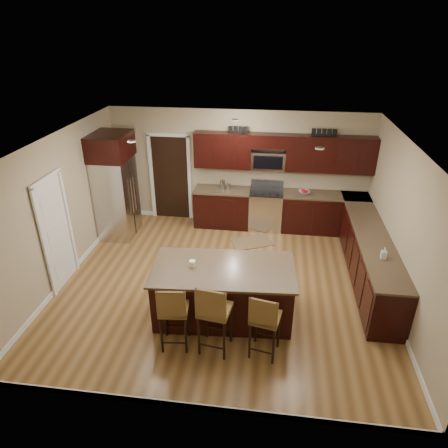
# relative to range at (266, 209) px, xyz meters

# --- Properties ---
(floor) EXTENTS (6.00, 6.00, 0.00)m
(floor) POSITION_rel_range_xyz_m (-0.68, -2.45, -0.47)
(floor) COLOR olive
(floor) RESTS_ON ground
(ceiling) EXTENTS (6.00, 6.00, 0.00)m
(ceiling) POSITION_rel_range_xyz_m (-0.68, -2.45, 2.23)
(ceiling) COLOR silver
(ceiling) RESTS_ON wall_back
(wall_back) EXTENTS (6.00, 0.00, 6.00)m
(wall_back) POSITION_rel_range_xyz_m (-0.68, 0.30, 0.88)
(wall_back) COLOR tan
(wall_back) RESTS_ON floor
(wall_left) EXTENTS (0.00, 5.50, 5.50)m
(wall_left) POSITION_rel_range_xyz_m (-3.68, -2.45, 0.88)
(wall_left) COLOR tan
(wall_left) RESTS_ON floor
(wall_right) EXTENTS (0.00, 5.50, 5.50)m
(wall_right) POSITION_rel_range_xyz_m (2.32, -2.45, 0.88)
(wall_right) COLOR tan
(wall_right) RESTS_ON floor
(base_cabinets) EXTENTS (4.02, 3.96, 0.92)m
(base_cabinets) POSITION_rel_range_xyz_m (1.22, -1.01, -0.01)
(base_cabinets) COLOR black
(base_cabinets) RESTS_ON floor
(upper_cabinets) EXTENTS (4.00, 0.33, 0.80)m
(upper_cabinets) POSITION_rel_range_xyz_m (0.36, 0.13, 1.37)
(upper_cabinets) COLOR black
(upper_cabinets) RESTS_ON wall_back
(range) EXTENTS (0.76, 0.64, 1.11)m
(range) POSITION_rel_range_xyz_m (0.00, 0.00, 0.00)
(range) COLOR silver
(range) RESTS_ON floor
(microwave) EXTENTS (0.76, 0.31, 0.40)m
(microwave) POSITION_rel_range_xyz_m (0.00, 0.15, 1.15)
(microwave) COLOR silver
(microwave) RESTS_ON upper_cabinets
(doorway) EXTENTS (0.85, 0.03, 2.06)m
(doorway) POSITION_rel_range_xyz_m (-2.33, 0.28, 0.56)
(doorway) COLOR black
(doorway) RESTS_ON floor
(pantry_door) EXTENTS (0.03, 0.80, 2.04)m
(pantry_door) POSITION_rel_range_xyz_m (-3.66, -2.75, 0.55)
(pantry_door) COLOR white
(pantry_door) RESTS_ON floor
(letter_decor) EXTENTS (2.20, 0.03, 0.15)m
(letter_decor) POSITION_rel_range_xyz_m (0.22, 0.13, 1.82)
(letter_decor) COLOR black
(letter_decor) RESTS_ON upper_cabinets
(island) EXTENTS (2.35, 1.34, 0.92)m
(island) POSITION_rel_range_xyz_m (-0.56, -3.31, -0.04)
(island) COLOR black
(island) RESTS_ON floor
(stool_left) EXTENTS (0.46, 0.46, 1.11)m
(stool_left) POSITION_rel_range_xyz_m (-1.18, -4.15, 0.22)
(stool_left) COLOR brown
(stool_left) RESTS_ON floor
(stool_mid) EXTENTS (0.50, 0.50, 1.19)m
(stool_mid) POSITION_rel_range_xyz_m (-0.59, -4.16, 0.27)
(stool_mid) COLOR brown
(stool_mid) RESTS_ON floor
(stool_right) EXTENTS (0.48, 0.48, 1.09)m
(stool_right) POSITION_rel_range_xyz_m (0.14, -4.15, 0.21)
(stool_right) COLOR brown
(stool_right) RESTS_ON floor
(refrigerator) EXTENTS (0.79, 0.97, 2.35)m
(refrigerator) POSITION_rel_range_xyz_m (-3.30, -0.77, 0.73)
(refrigerator) COLOR silver
(refrigerator) RESTS_ON floor
(floor_mat) EXTENTS (1.04, 0.89, 0.01)m
(floor_mat) POSITION_rel_range_xyz_m (-0.26, -0.78, -0.47)
(floor_mat) COLOR brown
(floor_mat) RESTS_ON floor
(fruit_bowl) EXTENTS (0.29, 0.29, 0.06)m
(fruit_bowl) POSITION_rel_range_xyz_m (0.85, -0.00, 0.48)
(fruit_bowl) COLOR silver
(fruit_bowl) RESTS_ON base_cabinets
(soap_bottle) EXTENTS (0.10, 0.10, 0.20)m
(soap_bottle) POSITION_rel_range_xyz_m (2.02, -2.66, 0.55)
(soap_bottle) COLOR #B2B2B2
(soap_bottle) RESTS_ON base_cabinets
(canister_tall) EXTENTS (0.12, 0.12, 0.22)m
(canister_tall) POSITION_rel_range_xyz_m (-1.03, -0.00, 0.56)
(canister_tall) COLOR silver
(canister_tall) RESTS_ON base_cabinets
(canister_short) EXTENTS (0.11, 0.11, 0.15)m
(canister_short) POSITION_rel_range_xyz_m (-0.89, -0.00, 0.52)
(canister_short) COLOR silver
(canister_short) RESTS_ON base_cabinets
(island_jar) EXTENTS (0.10, 0.10, 0.10)m
(island_jar) POSITION_rel_range_xyz_m (-1.06, -3.31, 0.50)
(island_jar) COLOR white
(island_jar) RESTS_ON island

